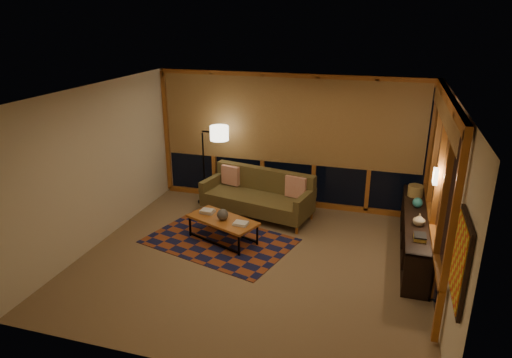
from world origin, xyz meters
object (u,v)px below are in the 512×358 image
(floor_lamp, at_px, (204,164))
(bookshelf, at_px, (415,234))
(sofa, at_px, (257,195))
(coffee_table, at_px, (223,230))

(floor_lamp, xyz_separation_m, bookshelf, (4.18, -1.03, -0.50))
(sofa, relative_size, bookshelf, 0.77)
(bookshelf, bearing_deg, floor_lamp, 166.11)
(floor_lamp, height_order, bookshelf, floor_lamp)
(sofa, distance_m, bookshelf, 3.01)
(coffee_table, bearing_deg, floor_lamp, 144.86)
(sofa, relative_size, floor_lamp, 1.26)
(sofa, relative_size, coffee_table, 1.70)
(floor_lamp, bearing_deg, coffee_table, -49.76)
(coffee_table, relative_size, floor_lamp, 0.74)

